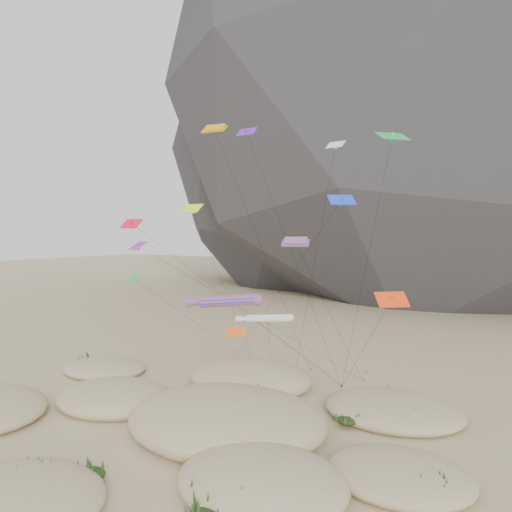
{
  "coord_description": "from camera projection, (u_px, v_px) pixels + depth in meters",
  "views": [
    {
      "loc": [
        25.32,
        -29.48,
        16.75
      ],
      "look_at": [
        1.04,
        12.0,
        14.44
      ],
      "focal_mm": 35.0,
      "sensor_mm": 36.0,
      "label": 1
    }
  ],
  "objects": [
    {
      "name": "delta_kites",
      "position": [
        254.0,
        224.0,
        47.12
      ],
      "size": [
        30.06,
        20.24,
        26.98
      ],
      "color": "purple",
      "rests_on": "ground"
    },
    {
      "name": "rainbow_tube_kite",
      "position": [
        226.0,
        301.0,
        46.97
      ],
      "size": [
        10.72,
        13.94,
        11.14
      ],
      "color": "orange",
      "rests_on": "ground"
    },
    {
      "name": "white_tube_kite",
      "position": [
        266.0,
        318.0,
        47.48
      ],
      "size": [
        8.05,
        11.63,
        9.12
      ],
      "color": "white",
      "rests_on": "ground"
    },
    {
      "name": "rock_headland",
      "position": [
        472.0,
        25.0,
        134.63
      ],
      "size": [
        226.37,
        148.64,
        177.5
      ],
      "color": "black",
      "rests_on": "ground"
    },
    {
      "name": "ground",
      "position": [
        167.0,
        446.0,
        38.99
      ],
      "size": [
        500.0,
        500.0,
        0.0
      ],
      "primitive_type": "plane",
      "color": "#CCB789",
      "rests_on": "ground"
    },
    {
      "name": "kite_stakes",
      "position": [
        316.0,
        372.0,
        58.99
      ],
      "size": [
        21.06,
        6.68,
        0.3
      ],
      "color": "#3F2D1E",
      "rests_on": "ground"
    },
    {
      "name": "dune_grass",
      "position": [
        185.0,
        417.0,
        42.76
      ],
      "size": [
        45.09,
        28.23,
        1.53
      ],
      "color": "black",
      "rests_on": "ground"
    },
    {
      "name": "multi_parafoil",
      "position": [
        296.0,
        244.0,
        44.56
      ],
      "size": [
        3.18,
        14.48,
        16.34
      ],
      "color": "red",
      "rests_on": "ground"
    },
    {
      "name": "dunes",
      "position": [
        188.0,
        413.0,
        44.01
      ],
      "size": [
        49.25,
        38.29,
        4.2
      ],
      "color": "#CCB789",
      "rests_on": "ground"
    },
    {
      "name": "orange_parafoil",
      "position": [
        216.0,
        133.0,
        48.73
      ],
      "size": [
        5.65,
        14.37,
        27.32
      ],
      "color": "orange",
      "rests_on": "ground"
    }
  ]
}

